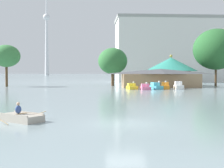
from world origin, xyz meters
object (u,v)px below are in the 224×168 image
green_roof_pavilion (171,69)px  rowboat_with_rower (21,117)px  pedal_boat_white (179,86)px  distant_broadcast_tower (47,25)px  pedal_boat_yellow (132,87)px  background_building_block (171,50)px  shoreline_tree_mid (113,61)px  shoreline_tree_right (216,49)px  shoreline_tree_tall_left (6,56)px  pedal_boat_orange (165,86)px  pedal_boat_pink (145,87)px  pedal_boat_cyan (156,86)px  boathouse (161,78)px

green_roof_pavilion → rowboat_with_rower: bearing=-114.3°
pedal_boat_white → distant_broadcast_tower: distant_broadcast_tower is taller
pedal_boat_yellow → background_building_block: size_ratio=0.07×
shoreline_tree_mid → distant_broadcast_tower: size_ratio=0.06×
rowboat_with_rower → green_roof_pavilion: 57.49m
rowboat_with_rower → shoreline_tree_right: 60.06m
pedal_boat_white → shoreline_tree_mid: 20.56m
pedal_boat_yellow → shoreline_tree_tall_left: size_ratio=0.31×
rowboat_with_rower → shoreline_tree_right: (33.46, 49.16, 8.40)m
pedal_boat_yellow → shoreline_tree_right: (21.36, 11.87, 8.20)m
pedal_boat_orange → shoreline_tree_right: 20.55m
rowboat_with_rower → shoreline_tree_tall_left: size_ratio=0.36×
shoreline_tree_tall_left → shoreline_tree_right: 48.58m
pedal_boat_pink → green_roof_pavilion: size_ratio=0.20×
pedal_boat_cyan → rowboat_with_rower: bearing=-44.0°
shoreline_tree_tall_left → background_building_block: (47.39, 35.90, 4.27)m
shoreline_tree_tall_left → pedal_boat_pink: bearing=-26.1°
pedal_boat_cyan → shoreline_tree_mid: (-7.29, 16.03, 5.46)m
rowboat_with_rower → boathouse: (19.10, 43.71, 1.84)m
shoreline_tree_tall_left → shoreline_tree_mid: (24.50, 2.97, -0.97)m
shoreline_tree_mid → distant_broadcast_tower: 322.12m
pedal_boat_white → pedal_boat_orange: bearing=-93.7°
pedal_boat_pink → shoreline_tree_mid: (-5.00, 17.43, 5.55)m
pedal_boat_orange → pedal_boat_white: size_ratio=1.02×
pedal_boat_cyan → pedal_boat_white: pedal_boat_cyan is taller
green_roof_pavilion → shoreline_tree_right: bearing=-17.6°
pedal_boat_yellow → shoreline_tree_mid: 16.98m
pedal_boat_pink → pedal_boat_orange: (4.21, 1.77, 0.09)m
pedal_boat_cyan → green_roof_pavilion: (6.86, 15.21, 3.43)m
shoreline_tree_tall_left → distant_broadcast_tower: bearing=97.1°
background_building_block → green_roof_pavilion: bearing=-104.5°
rowboat_with_rower → boathouse: boathouse is taller
pedal_boat_white → boathouse: (-2.04, 6.59, 1.50)m
pedal_boat_white → green_roof_pavilion: (2.43, 15.19, 3.37)m
rowboat_with_rower → pedal_boat_orange: pedal_boat_orange is taller
pedal_boat_pink → boathouse: size_ratio=0.14×
pedal_boat_pink → pedal_boat_cyan: 2.68m
rowboat_with_rower → pedal_boat_orange: (18.63, 37.47, 0.28)m
boathouse → background_building_block: bearing=72.7°
pedal_boat_pink → pedal_boat_orange: 4.56m
shoreline_tree_tall_left → shoreline_tree_right: bearing=-1.2°
pedal_boat_cyan → distant_broadcast_tower: bearing=172.5°
background_building_block → distant_broadcast_tower: size_ratio=0.27×
pedal_boat_white → pedal_boat_cyan: bearing=-85.5°
shoreline_tree_tall_left → distant_broadcast_tower: 320.93m
shoreline_tree_mid → background_building_block: 40.45m
shoreline_tree_tall_left → background_building_block: bearing=37.1°
green_roof_pavilion → shoreline_tree_tall_left: 38.83m
pedal_boat_pink → pedal_boat_white: (6.72, 1.42, 0.14)m
pedal_boat_orange → shoreline_tree_right: (14.82, 11.70, 8.12)m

